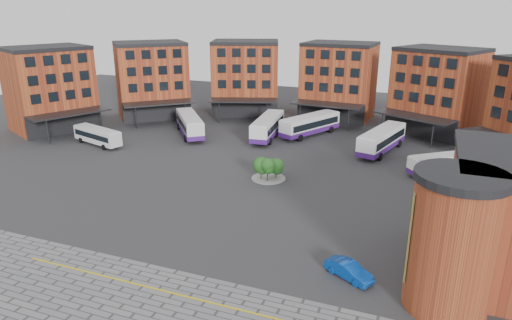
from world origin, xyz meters
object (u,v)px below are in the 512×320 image
(bus_a, at_px, (97,135))
(bus_f, at_px, (444,164))
(tree_island, at_px, (268,167))
(bus_d, at_px, (310,125))
(bus_b, at_px, (190,124))
(blue_car, at_px, (349,270))
(bus_c, at_px, (268,126))
(bus_e, at_px, (382,140))

(bus_a, distance_m, bus_f, 51.88)
(tree_island, xyz_separation_m, bus_d, (-0.37, 22.36, 0.22))
(bus_b, relative_size, bus_f, 1.28)
(bus_d, height_order, bus_f, bus_d)
(tree_island, bearing_deg, blue_car, -53.61)
(bus_c, relative_size, bus_f, 1.41)
(bus_a, height_order, bus_e, bus_e)
(bus_b, xyz_separation_m, bus_f, (40.68, -4.93, -0.42))
(bus_b, xyz_separation_m, blue_car, (33.42, -33.70, -1.23))
(bus_a, relative_size, bus_c, 0.78)
(bus_f, distance_m, blue_car, 29.69)
(bus_a, bearing_deg, bus_b, -29.25)
(bus_b, relative_size, bus_c, 0.91)
(bus_e, bearing_deg, bus_c, -168.80)
(tree_island, xyz_separation_m, bus_c, (-6.69, 18.40, 0.25))
(tree_island, bearing_deg, bus_d, 90.95)
(bus_c, height_order, bus_e, bus_e)
(bus_d, xyz_separation_m, bus_f, (21.31, -12.16, -0.41))
(bus_a, distance_m, bus_c, 27.64)
(bus_a, xyz_separation_m, bus_c, (23.95, 13.79, 0.29))
(bus_b, relative_size, bus_d, 0.94)
(bus_c, bearing_deg, tree_island, -75.83)
(bus_b, relative_size, blue_car, 2.77)
(tree_island, distance_m, bus_d, 22.37)
(bus_c, distance_m, blue_car, 42.24)
(tree_island, height_order, bus_c, bus_c)
(tree_island, bearing_deg, bus_f, 25.97)
(bus_d, bearing_deg, bus_c, -121.38)
(tree_island, relative_size, bus_f, 0.48)
(bus_b, xyz_separation_m, bus_c, (13.05, 3.28, 0.01))
(bus_e, xyz_separation_m, blue_car, (1.53, -35.80, -1.24))
(tree_island, relative_size, blue_car, 1.05)
(bus_d, height_order, bus_e, bus_e)
(bus_b, xyz_separation_m, bus_e, (31.90, 2.10, 0.02))
(bus_e, relative_size, bus_f, 1.42)
(bus_a, height_order, bus_b, bus_b)
(blue_car, bearing_deg, bus_e, 30.89)
(bus_a, bearing_deg, bus_c, -43.28)
(bus_f, bearing_deg, tree_island, -101.83)
(bus_b, bearing_deg, bus_d, -17.64)
(bus_f, bearing_deg, blue_car, -51.95)
(bus_c, height_order, bus_f, bus_c)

